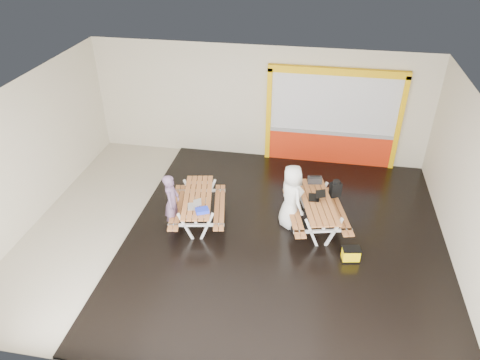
% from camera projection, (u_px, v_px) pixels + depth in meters
% --- Properties ---
extents(room, '(10.02, 8.02, 3.52)m').
position_uv_depth(room, '(233.00, 173.00, 9.94)').
color(room, '#BDB3A0').
rests_on(room, ground).
extents(deck, '(7.50, 7.98, 0.05)m').
position_uv_depth(deck, '(285.00, 239.00, 10.67)').
color(deck, black).
rests_on(deck, room).
extents(kiosk, '(3.88, 0.16, 3.00)m').
position_uv_depth(kiosk, '(332.00, 120.00, 13.05)').
color(kiosk, red).
rests_on(kiosk, room).
extents(picnic_table_left, '(1.63, 2.13, 0.77)m').
position_uv_depth(picnic_table_left, '(198.00, 202.00, 10.99)').
color(picnic_table_left, '#B46A34').
rests_on(picnic_table_left, deck).
extents(picnic_table_right, '(1.78, 2.25, 0.80)m').
position_uv_depth(picnic_table_right, '(317.00, 207.00, 10.79)').
color(picnic_table_right, '#B46A34').
rests_on(picnic_table_right, deck).
extents(person_left, '(0.38, 0.56, 1.47)m').
position_uv_depth(person_left, '(172.00, 202.00, 10.62)').
color(person_left, slate).
rests_on(person_left, deck).
extents(person_right, '(0.90, 0.99, 1.70)m').
position_uv_depth(person_right, '(291.00, 197.00, 10.74)').
color(person_right, white).
rests_on(person_right, deck).
extents(laptop_left, '(0.39, 0.37, 0.14)m').
position_uv_depth(laptop_left, '(194.00, 205.00, 10.50)').
color(laptop_left, silver).
rests_on(laptop_left, picnic_table_left).
extents(laptop_right, '(0.41, 0.37, 0.17)m').
position_uv_depth(laptop_right, '(316.00, 196.00, 10.75)').
color(laptop_right, black).
rests_on(laptop_right, picnic_table_right).
extents(blue_pouch, '(0.36, 0.32, 0.09)m').
position_uv_depth(blue_pouch, '(202.00, 210.00, 10.32)').
color(blue_pouch, '#1E33DF').
rests_on(blue_pouch, picnic_table_left).
extents(toolbox, '(0.38, 0.23, 0.20)m').
position_uv_depth(toolbox, '(315.00, 180.00, 11.32)').
color(toolbox, black).
rests_on(toolbox, picnic_table_right).
extents(backpack, '(0.32, 0.28, 0.46)m').
position_uv_depth(backpack, '(336.00, 189.00, 11.26)').
color(backpack, black).
rests_on(backpack, picnic_table_right).
extents(dark_case, '(0.40, 0.31, 0.14)m').
position_uv_depth(dark_case, '(299.00, 227.00, 10.92)').
color(dark_case, black).
rests_on(dark_case, deck).
extents(fluke_bag, '(0.44, 0.33, 0.34)m').
position_uv_depth(fluke_bag, '(351.00, 254.00, 9.93)').
color(fluke_bag, black).
rests_on(fluke_bag, deck).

